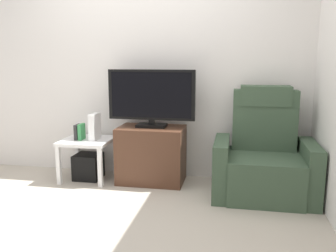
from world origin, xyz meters
name	(u,v)px	position (x,y,z in m)	size (l,w,h in m)	color
ground_plane	(115,210)	(0.00, 0.00, 0.00)	(6.40, 6.40, 0.00)	#B2A899
wall_back	(145,63)	(0.00, 1.13, 1.30)	(6.40, 0.06, 2.60)	silver
tv_stand	(151,154)	(0.14, 0.83, 0.31)	(0.72, 0.47, 0.62)	#4C2D1E
television	(151,97)	(0.14, 0.85, 0.95)	(0.95, 0.20, 0.62)	black
recliner_armchair	(264,158)	(1.34, 0.67, 0.37)	(0.98, 0.78, 1.08)	#384C38
side_table	(87,146)	(-0.59, 0.79, 0.39)	(0.54, 0.54, 0.46)	white
subwoofer_box	(88,166)	(-0.59, 0.79, 0.14)	(0.29, 0.29, 0.29)	black
book_leftmost	(78,132)	(-0.69, 0.77, 0.54)	(0.04, 0.14, 0.17)	#262626
book_middle	(82,132)	(-0.64, 0.77, 0.55)	(0.04, 0.13, 0.18)	#388C4C
game_console	(95,127)	(-0.50, 0.80, 0.61)	(0.07, 0.20, 0.29)	white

